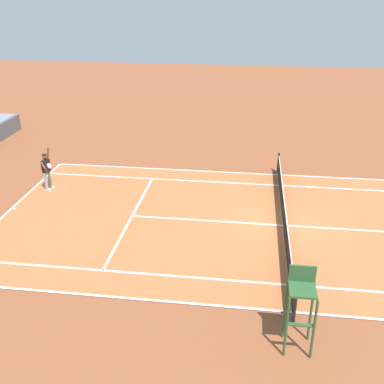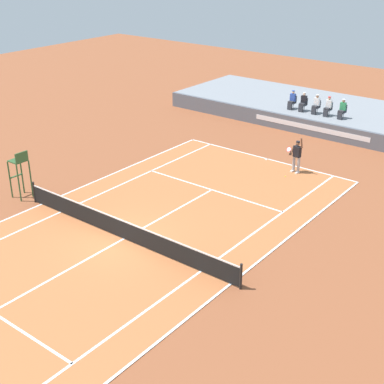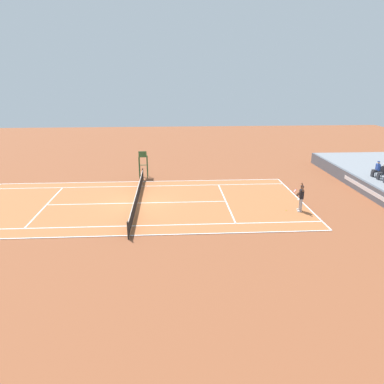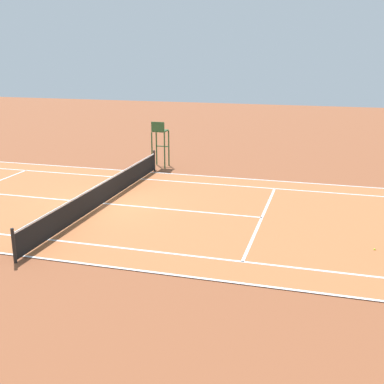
{
  "view_description": "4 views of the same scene",
  "coord_description": "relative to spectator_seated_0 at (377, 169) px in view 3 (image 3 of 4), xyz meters",
  "views": [
    {
      "loc": [
        -16.84,
        1.58,
        9.16
      ],
      "look_at": [
        0.67,
        3.89,
        1.0
      ],
      "focal_mm": 42.6,
      "sensor_mm": 36.0,
      "label": 1
    },
    {
      "loc": [
        14.85,
        -14.34,
        11.63
      ],
      "look_at": [
        0.67,
        3.89,
        1.0
      ],
      "focal_mm": 51.53,
      "sensor_mm": 36.0,
      "label": 2
    },
    {
      "loc": [
        24.52,
        2.45,
        8.81
      ],
      "look_at": [
        0.67,
        3.89,
        1.0
      ],
      "focal_mm": 33.73,
      "sensor_mm": 36.0,
      "label": 3
    },
    {
      "loc": [
        17.25,
        8.57,
        5.98
      ],
      "look_at": [
        0.67,
        3.89,
        1.0
      ],
      "focal_mm": 45.86,
      "sensor_mm": 36.0,
      "label": 4
    }
  ],
  "objects": [
    {
      "name": "tennis_player",
      "position": [
        4.48,
        -7.64,
        -0.67
      ],
      "size": [
        0.81,
        0.62,
        2.08
      ],
      "color": "#9E9EA3",
      "rests_on": "ground"
    },
    {
      "name": "court",
      "position": [
        2.25,
        -18.74,
        -1.65
      ],
      "size": [
        11.08,
        23.88,
        0.03
      ],
      "color": "#B76638",
      "rests_on": "ground"
    },
    {
      "name": "spectator_seated_1",
      "position": [
        0.83,
        0.0,
        0.0
      ],
      "size": [
        0.44,
        0.6,
        1.27
      ],
      "color": "#474C56",
      "rests_on": "bleacher_platform"
    },
    {
      "name": "net",
      "position": [
        2.25,
        -18.74,
        -1.14
      ],
      "size": [
        11.98,
        0.1,
        1.07
      ],
      "color": "black",
      "rests_on": "ground"
    },
    {
      "name": "umpire_chair",
      "position": [
        -4.62,
        -18.74,
        -0.11
      ],
      "size": [
        0.77,
        0.77,
        2.44
      ],
      "color": "#2D562D",
      "rests_on": "ground"
    },
    {
      "name": "spectator_seated_0",
      "position": [
        0.0,
        0.0,
        0.0
      ],
      "size": [
        0.44,
        0.6,
        1.27
      ],
      "color": "#474C56",
      "rests_on": "bleacher_platform"
    },
    {
      "name": "barrier_wall",
      "position": [
        2.25,
        -1.49,
        -1.14
      ],
      "size": [
        23.02,
        0.25,
        1.05
      ],
      "color": "#565B66",
      "rests_on": "ground"
    },
    {
      "name": "tennis_ball",
      "position": [
        4.36,
        -8.54,
        -1.63
      ],
      "size": [
        0.07,
        0.07,
        0.07
      ],
      "primitive_type": "sphere",
      "color": "#D1E533",
      "rests_on": "ground"
    },
    {
      "name": "ground_plane",
      "position": [
        2.25,
        -18.74,
        -1.66
      ],
      "size": [
        80.0,
        80.0,
        0.0
      ],
      "primitive_type": "plane",
      "color": "brown"
    }
  ]
}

